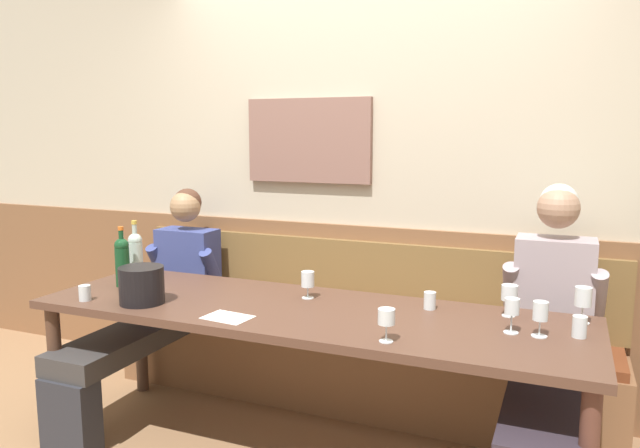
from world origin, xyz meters
TOP-DOWN VIEW (x-y plane):
  - room_wall_back at (-0.00, 1.09)m, footprint 6.80×0.12m
  - wood_wainscot_panel at (0.00, 1.04)m, footprint 6.80×0.03m
  - wall_bench at (0.00, 0.83)m, footprint 2.93×0.42m
  - dining_table at (0.00, 0.18)m, footprint 2.63×0.80m
  - person_center_left_seat at (-1.09, 0.46)m, footprint 0.48×1.20m
  - person_right_seat at (1.08, 0.50)m, footprint 0.48×1.21m
  - ice_bucket at (-0.77, -0.04)m, footprint 0.22×0.22m
  - wine_bottle_clear_water at (-1.08, 0.19)m, footprint 0.08×0.08m
  - wine_bottle_green_tall at (-1.10, 0.33)m, footprint 0.08×0.08m
  - wine_glass_center_front at (0.49, -0.11)m, footprint 0.07×0.07m
  - wine_glass_center_rear at (-0.06, 0.35)m, footprint 0.07×0.07m
  - wine_glass_mid_left at (0.91, 0.43)m, footprint 0.07×0.07m
  - wine_glass_mid_right at (1.05, 0.19)m, footprint 0.06×0.06m
  - wine_glass_by_bottle at (1.21, 0.45)m, footprint 0.07×0.07m
  - wine_glass_right_end at (0.94, 0.19)m, footprint 0.06×0.06m
  - water_tumbler_left at (-1.06, -0.11)m, footprint 0.06×0.06m
  - water_tumbler_center at (1.20, 0.24)m, footprint 0.06×0.06m
  - water_tumbler_right at (0.55, 0.40)m, footprint 0.06×0.06m
  - tasting_sheet_left_guest at (-0.26, -0.08)m, footprint 0.23×0.17m

SIDE VIEW (x-z plane):
  - wall_bench at x=0.00m, z-range -0.19..0.75m
  - wood_wainscot_panel at x=0.00m, z-range 0.00..1.03m
  - person_center_left_seat at x=-1.09m, z-range -0.02..1.21m
  - person_right_seat at x=1.08m, z-range -0.01..1.32m
  - dining_table at x=0.00m, z-range 0.30..1.06m
  - tasting_sheet_left_guest at x=-0.26m, z-range 0.75..0.76m
  - water_tumbler_left at x=-1.06m, z-range 0.75..0.83m
  - water_tumbler_right at x=0.55m, z-range 0.75..0.84m
  - water_tumbler_center at x=1.20m, z-range 0.75..0.84m
  - wine_glass_center_rear at x=-0.06m, z-range 0.77..0.91m
  - ice_bucket at x=-0.77m, z-range 0.75..0.93m
  - wine_glass_center_front at x=0.49m, z-range 0.79..0.92m
  - wine_glass_mid_right at x=1.05m, z-range 0.78..0.93m
  - wine_glass_right_end at x=0.94m, z-range 0.78..0.93m
  - wine_glass_mid_left at x=0.91m, z-range 0.79..0.93m
  - wine_glass_by_bottle at x=1.21m, z-range 0.78..0.94m
  - wine_bottle_clear_water at x=-1.08m, z-range 0.73..1.06m
  - wine_bottle_green_tall at x=-1.10m, z-range 0.73..1.07m
  - room_wall_back at x=0.00m, z-range 0.00..2.80m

